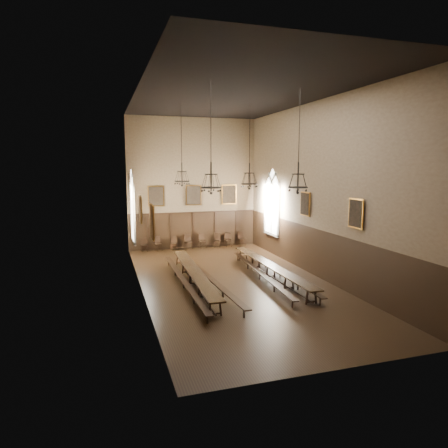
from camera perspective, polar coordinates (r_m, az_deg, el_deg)
name	(u,v)px	position (r m, az deg, el deg)	size (l,w,h in m)	color
floor	(234,282)	(20.05, 1.43, -8.35)	(9.00, 18.00, 0.02)	black
ceiling	(235,95)	(19.47, 1.53, 17.99)	(9.00, 18.00, 0.02)	black
wall_back	(193,184)	(27.91, -4.45, 5.78)	(9.00, 0.02, 9.00)	#7C684C
wall_front	(342,213)	(11.11, 16.45, 1.50)	(9.00, 0.02, 9.00)	#7C684C
wall_left	(139,194)	(18.31, -12.07, 4.25)	(0.02, 18.00, 9.00)	#7C684C
wall_right	(317,190)	(21.11, 13.20, 4.74)	(0.02, 18.00, 9.00)	#7C684C
wainscot_panelling	(234,258)	(19.72, 1.44, -4.85)	(9.00, 18.00, 2.50)	black
table_left	(194,278)	(19.54, -4.27, -7.68)	(0.97, 9.34, 0.73)	black
table_right	(271,271)	(20.81, 6.68, -6.74)	(0.74, 9.10, 0.71)	black
bench_left_outer	(183,282)	(19.15, -5.82, -8.30)	(0.32, 9.72, 0.44)	black
bench_left_inner	(206,278)	(19.78, -2.53, -7.67)	(0.83, 10.35, 0.47)	black
bench_right_inner	(260,274)	(20.52, 5.12, -7.19)	(0.86, 9.12, 0.41)	black
bench_right_outer	(280,273)	(20.96, 8.02, -6.90)	(0.63, 9.23, 0.41)	black
chair_0	(144,248)	(27.43, -11.32, -3.31)	(0.44, 0.44, 0.91)	black
chair_1	(158,246)	(27.52, -9.35, -3.19)	(0.52, 0.52, 0.96)	black
chair_2	(174,246)	(27.66, -7.10, -3.11)	(0.44, 0.44, 0.92)	black
chair_3	(189,245)	(27.80, -5.09, -2.96)	(0.54, 0.54, 1.02)	black
chair_4	(202,244)	(28.12, -3.11, -2.80)	(0.51, 0.51, 1.03)	black
chair_5	(217,243)	(28.36, -0.99, -2.71)	(0.54, 0.54, 0.99)	black
chair_6	(228,242)	(28.58, 0.60, -2.63)	(0.45, 0.45, 0.99)	black
chair_7	(242,241)	(28.93, 2.52, -2.49)	(0.53, 0.53, 1.00)	black
chandelier_back_left	(182,176)	(21.35, -6.03, 6.88)	(0.80, 0.80, 4.22)	black
chandelier_back_right	(249,179)	(21.99, 3.64, 6.46)	(0.92, 0.92, 4.41)	black
chandelier_front_left	(211,180)	(15.97, -1.85, 6.27)	(0.82, 0.82, 4.26)	black
chandelier_front_right	(298,181)	(17.65, 10.52, 6.08)	(0.88, 0.88, 4.34)	black
portrait_back_0	(156,196)	(27.38, -9.70, 3.95)	(1.10, 0.12, 1.40)	#AE7229
portrait_back_1	(194,195)	(27.83, -4.38, 4.12)	(1.10, 0.12, 1.40)	#AE7229
portrait_back_2	(229,194)	(28.52, 0.74, 4.25)	(1.10, 0.12, 1.40)	#AE7229
portrait_left_0	(140,209)	(19.38, -11.88, 2.10)	(0.12, 1.00, 1.30)	#AE7229
portrait_left_1	(152,222)	(14.94, -10.27, 0.31)	(0.12, 1.00, 1.30)	#AE7229
portrait_right_0	(305,204)	(21.97, 11.53, 2.83)	(0.12, 1.00, 1.30)	#AE7229
portrait_right_1	(356,213)	(18.18, 18.31, 1.44)	(0.12, 1.00, 1.30)	#AE7229
window_right	(272,202)	(26.04, 6.87, 3.13)	(0.20, 2.20, 4.60)	white
window_left	(132,206)	(23.87, -12.98, 2.50)	(0.20, 2.20, 4.60)	white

